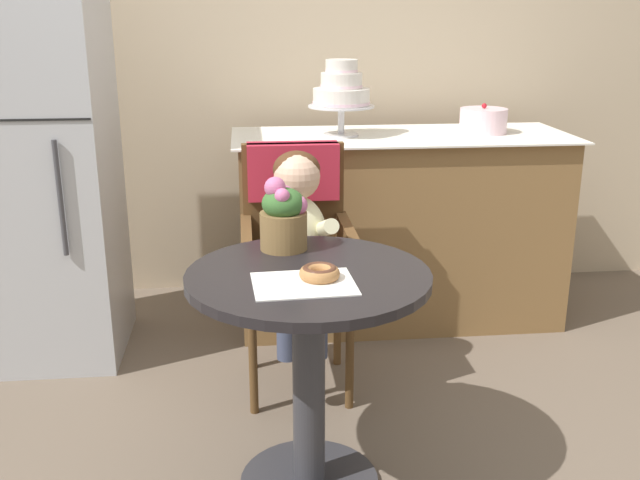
# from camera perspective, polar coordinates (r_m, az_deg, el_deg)

# --- Properties ---
(back_wall) EXTENTS (4.80, 0.10, 2.70)m
(back_wall) POSITION_cam_1_polar(r_m,az_deg,el_deg) (3.84, -3.53, 16.04)
(back_wall) COLOR #C1AD8E
(back_wall) RESTS_ON ground
(cafe_table) EXTENTS (0.72, 0.72, 0.72)m
(cafe_table) POSITION_cam_1_polar(r_m,az_deg,el_deg) (2.20, -0.89, -7.72)
(cafe_table) COLOR black
(cafe_table) RESTS_ON ground
(wicker_chair) EXTENTS (0.42, 0.45, 0.95)m
(wicker_chair) POSITION_cam_1_polar(r_m,az_deg,el_deg) (2.84, -1.95, 1.01)
(wicker_chair) COLOR brown
(wicker_chair) RESTS_ON ground
(seated_child) EXTENTS (0.27, 0.32, 0.73)m
(seated_child) POSITION_cam_1_polar(r_m,az_deg,el_deg) (2.68, -1.72, 0.84)
(seated_child) COLOR beige
(seated_child) RESTS_ON ground
(paper_napkin) EXTENTS (0.29, 0.23, 0.00)m
(paper_napkin) POSITION_cam_1_polar(r_m,az_deg,el_deg) (2.03, -1.27, -3.45)
(paper_napkin) COLOR white
(paper_napkin) RESTS_ON cafe_table
(donut_front) EXTENTS (0.12, 0.12, 0.04)m
(donut_front) POSITION_cam_1_polar(r_m,az_deg,el_deg) (2.06, -0.04, -2.54)
(donut_front) COLOR #AD7542
(donut_front) RESTS_ON cafe_table
(flower_vase) EXTENTS (0.15, 0.15, 0.23)m
(flower_vase) POSITION_cam_1_polar(r_m,az_deg,el_deg) (2.30, -2.86, 1.90)
(flower_vase) COLOR brown
(flower_vase) RESTS_ON cafe_table
(display_counter) EXTENTS (1.56, 0.62, 0.90)m
(display_counter) POSITION_cam_1_polar(r_m,az_deg,el_deg) (3.51, 6.17, 0.98)
(display_counter) COLOR olive
(display_counter) RESTS_ON ground
(tiered_cake_stand) EXTENTS (0.30, 0.30, 0.34)m
(tiered_cake_stand) POSITION_cam_1_polar(r_m,az_deg,el_deg) (3.33, 1.68, 11.52)
(tiered_cake_stand) COLOR silver
(tiered_cake_stand) RESTS_ON display_counter
(round_layer_cake) EXTENTS (0.22, 0.22, 0.14)m
(round_layer_cake) POSITION_cam_1_polar(r_m,az_deg,el_deg) (3.52, 12.63, 9.08)
(round_layer_cake) COLOR silver
(round_layer_cake) RESTS_ON display_counter
(refrigerator) EXTENTS (0.64, 0.63, 1.70)m
(refrigerator) POSITION_cam_1_polar(r_m,az_deg,el_deg) (3.26, -21.57, 5.74)
(refrigerator) COLOR #B7BABF
(refrigerator) RESTS_ON ground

